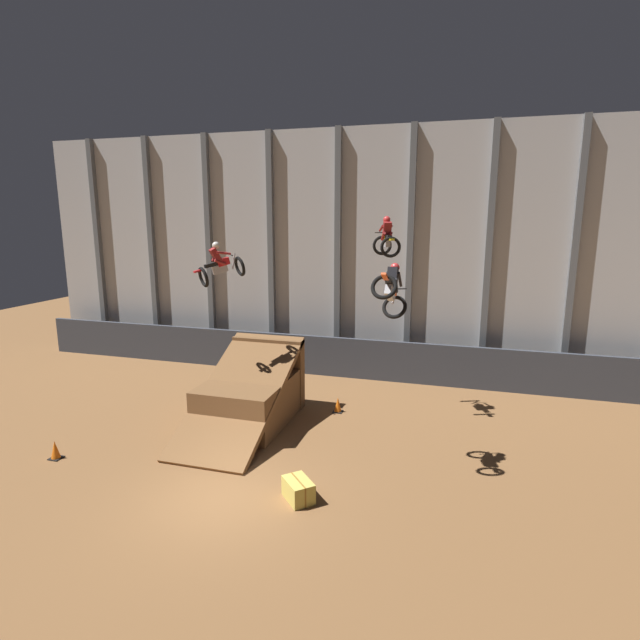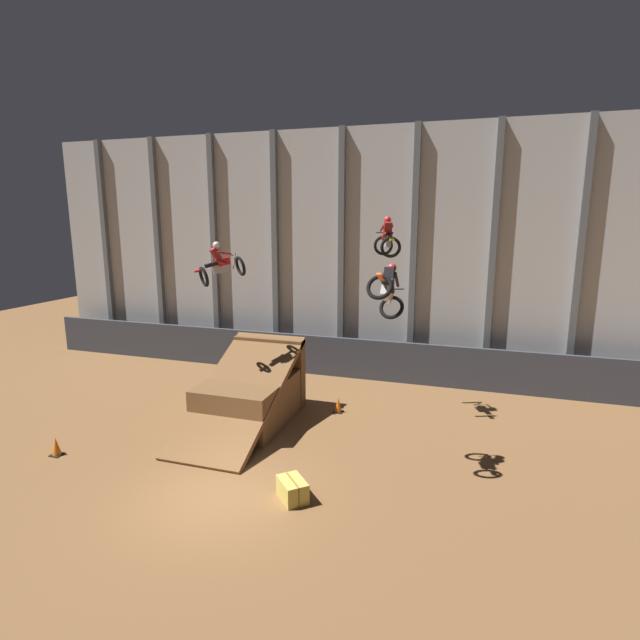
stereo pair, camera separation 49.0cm
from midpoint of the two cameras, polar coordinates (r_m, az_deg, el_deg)
ground_plane at (r=14.40m, az=-10.52°, el=-19.20°), size 60.00×60.00×0.00m
arena_back_wall at (r=23.91m, az=3.16°, el=7.68°), size 32.00×0.40×11.36m
lower_barrier at (r=23.43m, az=2.17°, el=-4.20°), size 31.36×0.20×1.87m
dirt_ramp at (r=18.69m, az=-7.00°, el=-8.36°), size 2.84×5.84×2.89m
rider_bike_left_air at (r=17.97m, az=-10.54°, el=6.17°), size 1.62×1.71×1.60m
rider_bike_center_air at (r=18.29m, az=8.45°, el=9.04°), size 1.23×1.78×1.45m
rider_bike_right_air at (r=14.06m, az=8.68°, el=3.41°), size 0.91×1.74×1.68m
traffic_cone_near_ramp at (r=19.39m, az=2.83°, el=-9.70°), size 0.36×0.36×0.58m
traffic_cone_arena_edge at (r=18.02m, az=-27.22°, el=-12.76°), size 0.36×0.36×0.58m
hay_bale_trackside at (r=13.93m, az=-2.11°, el=-18.81°), size 1.05×1.07×0.57m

